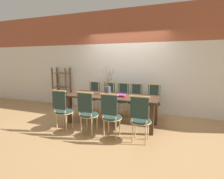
{
  "coord_description": "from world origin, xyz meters",
  "views": [
    {
      "loc": [
        1.53,
        -4.08,
        1.63
      ],
      "look_at": [
        0.0,
        0.0,
        0.91
      ],
      "focal_mm": 28.0,
      "sensor_mm": 36.0,
      "label": 1
    }
  ],
  "objects_px": {
    "dining_table": "(112,99)",
    "chair_far_center": "(122,98)",
    "chair_near_center": "(111,114)",
    "book_stack": "(121,96)",
    "shelving_rack": "(62,87)",
    "vase_centerpiece": "(108,90)"
  },
  "relations": [
    {
      "from": "dining_table",
      "to": "chair_near_center",
      "type": "distance_m",
      "value": 0.85
    },
    {
      "from": "dining_table",
      "to": "shelving_rack",
      "type": "relative_size",
      "value": 1.69
    },
    {
      "from": "chair_near_center",
      "to": "book_stack",
      "type": "height_order",
      "value": "chair_near_center"
    },
    {
      "from": "vase_centerpiece",
      "to": "chair_far_center",
      "type": "bearing_deg",
      "value": 76.04
    },
    {
      "from": "chair_near_center",
      "to": "book_stack",
      "type": "xyz_separation_m",
      "value": [
        -0.02,
        0.75,
        0.26
      ]
    },
    {
      "from": "chair_far_center",
      "to": "chair_near_center",
      "type": "bearing_deg",
      "value": 98.92
    },
    {
      "from": "dining_table",
      "to": "shelving_rack",
      "type": "bearing_deg",
      "value": 155.0
    },
    {
      "from": "dining_table",
      "to": "shelving_rack",
      "type": "height_order",
      "value": "shelving_rack"
    },
    {
      "from": "dining_table",
      "to": "chair_far_center",
      "type": "xyz_separation_m",
      "value": [
        0.03,
        0.79,
        -0.14
      ]
    },
    {
      "from": "chair_near_center",
      "to": "shelving_rack",
      "type": "bearing_deg",
      "value": 144.25
    },
    {
      "from": "dining_table",
      "to": "book_stack",
      "type": "bearing_deg",
      "value": -9.92
    },
    {
      "from": "shelving_rack",
      "to": "vase_centerpiece",
      "type": "bearing_deg",
      "value": -24.73
    },
    {
      "from": "vase_centerpiece",
      "to": "shelving_rack",
      "type": "xyz_separation_m",
      "value": [
        -2.19,
        1.01,
        -0.19
      ]
    },
    {
      "from": "chair_near_center",
      "to": "book_stack",
      "type": "bearing_deg",
      "value": 91.44
    },
    {
      "from": "dining_table",
      "to": "chair_far_center",
      "type": "height_order",
      "value": "chair_far_center"
    },
    {
      "from": "vase_centerpiece",
      "to": "book_stack",
      "type": "height_order",
      "value": "vase_centerpiece"
    },
    {
      "from": "chair_far_center",
      "to": "vase_centerpiece",
      "type": "distance_m",
      "value": 0.82
    },
    {
      "from": "book_stack",
      "to": "shelving_rack",
      "type": "distance_m",
      "value": 2.84
    },
    {
      "from": "chair_far_center",
      "to": "book_stack",
      "type": "distance_m",
      "value": 0.91
    },
    {
      "from": "chair_near_center",
      "to": "chair_far_center",
      "type": "height_order",
      "value": "same"
    },
    {
      "from": "dining_table",
      "to": "shelving_rack",
      "type": "distance_m",
      "value": 2.58
    },
    {
      "from": "vase_centerpiece",
      "to": "shelving_rack",
      "type": "relative_size",
      "value": 0.54
    }
  ]
}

